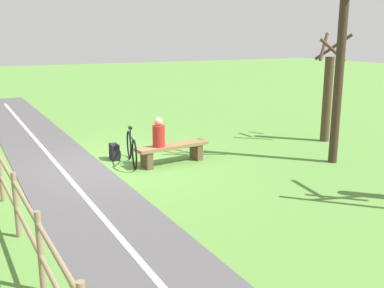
{
  "coord_description": "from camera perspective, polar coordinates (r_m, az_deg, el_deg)",
  "views": [
    {
      "loc": [
        3.04,
        10.24,
        3.11
      ],
      "look_at": [
        -0.92,
        2.45,
        0.98
      ],
      "focal_mm": 41.76,
      "sensor_mm": 36.0,
      "label": 1
    }
  ],
  "objects": [
    {
      "name": "bench",
      "position": [
        11.06,
        -2.53,
        -0.8
      ],
      "size": [
        1.95,
        0.63,
        0.49
      ],
      "rotation": [
        0.0,
        0.0,
        0.12
      ],
      "color": "brown",
      "rests_on": "ground_plane"
    },
    {
      "name": "tree_far_left",
      "position": [
        11.37,
        18.4,
        10.07
      ],
      "size": [
        1.23,
        1.21,
        5.41
      ],
      "color": "#38281E",
      "rests_on": "ground_plane"
    },
    {
      "name": "paved_path",
      "position": [
        7.22,
        -9.09,
        -11.89
      ],
      "size": [
        2.83,
        36.04,
        0.02
      ],
      "primitive_type": "cube",
      "rotation": [
        0.0,
        0.0,
        0.02
      ],
      "color": "#4C494C",
      "rests_on": "ground_plane"
    },
    {
      "name": "backpack",
      "position": [
        11.59,
        -9.86,
        -1.02
      ],
      "size": [
        0.25,
        0.36,
        0.41
      ],
      "rotation": [
        0.0,
        0.0,
        1.53
      ],
      "color": "black",
      "rests_on": "ground_plane"
    },
    {
      "name": "ground_plane",
      "position": [
        11.12,
        -9.99,
        -2.73
      ],
      "size": [
        80.0,
        80.0,
        0.0
      ],
      "primitive_type": "plane",
      "color": "#548438"
    },
    {
      "name": "person_seated",
      "position": [
        10.77,
        -4.27,
        1.3
      ],
      "size": [
        0.33,
        0.33,
        0.72
      ],
      "rotation": [
        0.0,
        0.0,
        0.12
      ],
      "color": "#B2231E",
      "rests_on": "bench"
    },
    {
      "name": "tree_far_right",
      "position": [
        13.85,
        16.91,
        6.24
      ],
      "size": [
        1.3,
        1.3,
        3.18
      ],
      "color": "#473323",
      "rests_on": "ground_plane"
    },
    {
      "name": "fence_roadside",
      "position": [
        8.35,
        -22.55,
        -4.61
      ],
      "size": [
        0.54,
        9.07,
        1.07
      ],
      "rotation": [
        0.0,
        0.0,
        1.62
      ],
      "color": "#847051",
      "rests_on": "ground_plane"
    },
    {
      "name": "bicycle",
      "position": [
        11.11,
        -7.72,
        -0.6
      ],
      "size": [
        0.4,
        1.7,
        0.91
      ],
      "rotation": [
        0.0,
        0.0,
        1.36
      ],
      "color": "black",
      "rests_on": "ground_plane"
    },
    {
      "name": "path_centre_line",
      "position": [
        7.22,
        -9.09,
        -11.82
      ],
      "size": [
        0.82,
        31.99,
        0.0
      ],
      "primitive_type": "cube",
      "rotation": [
        0.0,
        0.0,
        0.02
      ],
      "color": "silver",
      "rests_on": "paved_path"
    }
  ]
}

